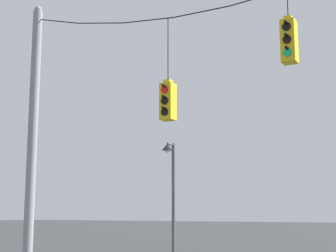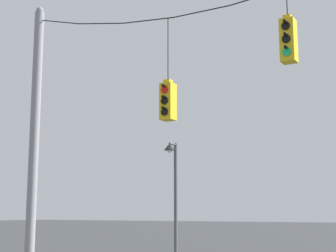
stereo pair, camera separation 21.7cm
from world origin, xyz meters
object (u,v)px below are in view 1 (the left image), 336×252
object	(u,v)px
utility_pole_left	(32,141)
traffic_light_near_left_pole	(289,41)
street_lamp	(171,185)
traffic_light_near_right_pole	(168,101)

from	to	relation	value
utility_pole_left	traffic_light_near_left_pole	xyz separation A→B (m)	(7.88, 0.00, 1.84)
traffic_light_near_left_pole	street_lamp	size ratio (longest dim) A/B	0.40
traffic_light_near_right_pole	traffic_light_near_left_pole	size ratio (longest dim) A/B	1.53
utility_pole_left	traffic_light_near_left_pole	world-z (taller)	utility_pole_left
traffic_light_near_left_pole	street_lamp	distance (m)	7.18
traffic_light_near_right_pole	street_lamp	xyz separation A→B (m)	(-2.00, 3.86, -1.96)
traffic_light_near_right_pole	traffic_light_near_left_pole	bearing A→B (deg)	0.00
traffic_light_near_right_pole	street_lamp	size ratio (longest dim) A/B	0.62
traffic_light_near_right_pole	utility_pole_left	bearing A→B (deg)	180.00
utility_pole_left	traffic_light_near_left_pole	size ratio (longest dim) A/B	4.71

